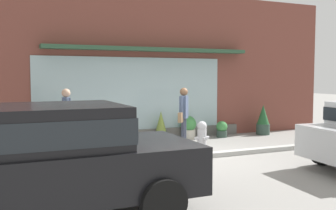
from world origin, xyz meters
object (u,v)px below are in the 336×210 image
fire_hydrant (202,136)px  potted_plant_doorstep (222,129)px  parked_car_black (51,155)px  potted_plant_low_front (188,127)px  potted_plant_by_entrance (161,127)px  potted_plant_near_hydrant (263,120)px  potted_plant_window_center (28,139)px  pedestrian_with_handbag (184,113)px  pedestrian_passerby (66,115)px

fire_hydrant → potted_plant_doorstep: 2.64m
parked_car_black → potted_plant_doorstep: parked_car_black is taller
potted_plant_doorstep → potted_plant_low_front: bearing=171.9°
potted_plant_by_entrance → potted_plant_near_hydrant: (3.82, -0.28, 0.05)m
potted_plant_near_hydrant → potted_plant_doorstep: size_ratio=1.93×
fire_hydrant → potted_plant_near_hydrant: (3.48, 1.83, 0.09)m
potted_plant_by_entrance → potted_plant_low_front: (0.97, -0.04, -0.06)m
potted_plant_low_front → potted_plant_near_hydrant: bearing=-4.9°
parked_car_black → potted_plant_low_front: 7.67m
potted_plant_window_center → potted_plant_by_entrance: bearing=1.9°
pedestrian_with_handbag → potted_plant_window_center: pedestrian_with_handbag is taller
pedestrian_with_handbag → potted_plant_window_center: size_ratio=2.42×
fire_hydrant → pedestrian_passerby: bearing=160.2°
fire_hydrant → pedestrian_passerby: pedestrian_passerby is taller
fire_hydrant → potted_plant_by_entrance: 2.14m
parked_car_black → potted_plant_by_entrance: 7.09m
pedestrian_with_handbag → potted_plant_window_center: 4.42m
pedestrian_with_handbag → potted_plant_doorstep: size_ratio=3.18×
fire_hydrant → potted_plant_by_entrance: size_ratio=0.88×
potted_plant_window_center → potted_plant_low_front: bearing=1.1°
pedestrian_passerby → potted_plant_by_entrance: (3.13, 0.86, -0.59)m
potted_plant_by_entrance → potted_plant_window_center: 4.06m
pedestrian_with_handbag → potted_plant_doorstep: pedestrian_with_handbag is taller
fire_hydrant → parked_car_black: 5.79m
pedestrian_with_handbag → potted_plant_near_hydrant: (3.72, 1.16, -0.52)m
potted_plant_doorstep → parked_car_black: bearing=-138.9°
parked_car_black → potted_plant_low_front: bearing=48.0°
potted_plant_low_front → potted_plant_doorstep: potted_plant_low_front is taller
potted_plant_low_front → potted_plant_doorstep: bearing=-8.1°
parked_car_black → potted_plant_doorstep: size_ratio=7.56×
potted_plant_by_entrance → potted_plant_near_hydrant: bearing=-4.3°
parked_car_black → potted_plant_low_front: parked_car_black is taller
pedestrian_with_handbag → potted_plant_near_hydrant: 3.93m
fire_hydrant → potted_plant_near_hydrant: potted_plant_near_hydrant is taller
parked_car_black → potted_plant_near_hydrant: size_ratio=3.92×
parked_car_black → potted_plant_near_hydrant: parked_car_black is taller
pedestrian_passerby → potted_plant_near_hydrant: size_ratio=1.65×
potted_plant_low_front → potted_plant_near_hydrant: (2.85, -0.25, 0.11)m
fire_hydrant → potted_plant_window_center: size_ratio=1.16×
parked_car_black → potted_plant_window_center: 5.62m
potted_plant_low_front → potted_plant_near_hydrant: size_ratio=0.72×
potted_plant_window_center → pedestrian_with_handbag: bearing=-17.5°
pedestrian_passerby → potted_plant_near_hydrant: 7.00m
fire_hydrant → pedestrian_with_handbag: (-0.24, 0.67, 0.61)m
fire_hydrant → potted_plant_near_hydrant: bearing=27.7°
potted_plant_low_front → potted_plant_near_hydrant: potted_plant_near_hydrant is taller
pedestrian_passerby → potted_plant_doorstep: (5.29, 0.65, -0.76)m
potted_plant_by_entrance → pedestrian_passerby: bearing=-164.6°
potted_plant_window_center → potted_plant_near_hydrant: (7.88, -0.15, 0.16)m
potted_plant_by_entrance → parked_car_black: bearing=-126.0°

